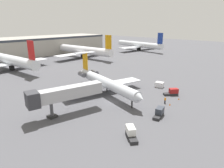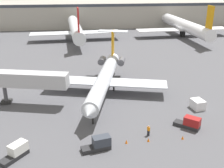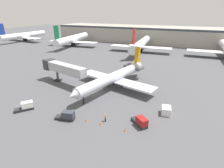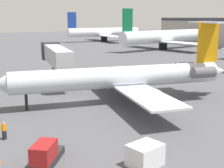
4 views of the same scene
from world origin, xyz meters
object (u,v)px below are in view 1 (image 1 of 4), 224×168
object	(u,v)px
jet_bridge	(62,94)
traffic_cone_mid	(164,108)
parked_airliner_centre	(11,60)
traffic_cone_far	(170,104)
ground_crew_marshaller	(165,100)
cargo_container_uld	(159,85)
baggage_tug_spare	(131,133)
regional_jet	(104,82)
parked_airliner_east_end	(139,45)
traffic_cone_near	(179,99)
baggage_tug_trailing	(159,113)
parked_airliner_east_mid	(83,50)
baggage_tug_lead	(172,92)

from	to	relation	value
jet_bridge	traffic_cone_mid	world-z (taller)	jet_bridge
traffic_cone_mid	parked_airliner_centre	size ratio (longest dim) A/B	0.01
traffic_cone_far	parked_airliner_centre	size ratio (longest dim) A/B	0.01
ground_crew_marshaller	cargo_container_uld	world-z (taller)	ground_crew_marshaller
baggage_tug_spare	cargo_container_uld	xyz separation A→B (m)	(29.10, 10.99, 0.00)
parked_airliner_centre	ground_crew_marshaller	bearing A→B (deg)	-80.47
regional_jet	parked_airliner_centre	world-z (taller)	parked_airliner_centre
parked_airliner_east_end	traffic_cone_mid	bearing A→B (deg)	-141.46
regional_jet	cargo_container_uld	size ratio (longest dim) A/B	11.50
baggage_tug_spare	traffic_cone_near	size ratio (longest dim) A/B	7.27
regional_jet	parked_airliner_centre	distance (m)	49.93
cargo_container_uld	traffic_cone_mid	world-z (taller)	cargo_container_uld
baggage_tug_trailing	parked_airliner_east_end	size ratio (longest dim) A/B	0.10
traffic_cone_near	traffic_cone_far	world-z (taller)	same
traffic_cone_mid	parked_airliner_east_end	distance (m)	103.61
parked_airliner_east_mid	jet_bridge	bearing A→B (deg)	-132.89
ground_crew_marshaller	parked_airliner_east_end	xyz separation A→B (m)	(77.41, 62.85, 3.33)
traffic_cone_far	parked_airliner_east_end	bearing A→B (deg)	39.63
jet_bridge	parked_airliner_centre	xyz separation A→B (m)	(10.05, 52.87, -0.47)
cargo_container_uld	jet_bridge	bearing A→B (deg)	169.81
baggage_tug_spare	parked_airliner_east_mid	size ratio (longest dim) A/B	0.09
jet_bridge	baggage_tug_lead	world-z (taller)	jet_bridge
traffic_cone_far	parked_airliner_east_end	distance (m)	101.05
cargo_container_uld	parked_airliner_east_end	size ratio (longest dim) A/B	0.07
regional_jet	baggage_tug_spare	size ratio (longest dim) A/B	7.88
cargo_container_uld	parked_airliner_centre	bearing A→B (deg)	110.52
cargo_container_uld	traffic_cone_far	size ratio (longest dim) A/B	4.99
regional_jet	traffic_cone_near	bearing A→B (deg)	-62.40
baggage_tug_spare	parked_airliner_centre	world-z (taller)	parked_airliner_centre
baggage_tug_trailing	traffic_cone_far	xyz separation A→B (m)	(7.14, 1.09, -0.56)
jet_bridge	cargo_container_uld	world-z (taller)	jet_bridge
traffic_cone_mid	parked_airliner_east_end	world-z (taller)	parked_airliner_east_end
cargo_container_uld	parked_airliner_east_end	distance (m)	86.50
ground_crew_marshaller	parked_airliner_east_end	world-z (taller)	parked_airliner_east_end
baggage_tug_spare	parked_airliner_centre	size ratio (longest dim) A/B	0.10
cargo_container_uld	parked_airliner_centre	distance (m)	62.69
cargo_container_uld	regional_jet	bearing A→B (deg)	149.89
parked_airliner_east_end	baggage_tug_spare	bearing A→B (deg)	-145.39
regional_jet	traffic_cone_mid	distance (m)	18.86
parked_airliner_east_mid	ground_crew_marshaller	bearing A→B (deg)	-113.64
baggage_tug_spare	parked_airliner_centre	bearing A→B (deg)	84.12
parked_airliner_east_mid	parked_airliner_east_end	size ratio (longest dim) A/B	1.06
ground_crew_marshaller	traffic_cone_far	distance (m)	1.70
baggage_tug_spare	cargo_container_uld	size ratio (longest dim) A/B	1.46
traffic_cone_far	baggage_tug_spare	bearing A→B (deg)	-174.76
baggage_tug_trailing	parked_airliner_east_end	world-z (taller)	parked_airliner_east_end
baggage_tug_lead	cargo_container_uld	size ratio (longest dim) A/B	1.44
traffic_cone_near	regional_jet	bearing A→B (deg)	117.60
traffic_cone_far	parked_airliner_east_mid	bearing A→B (deg)	66.59
baggage_tug_trailing	traffic_cone_mid	world-z (taller)	baggage_tug_trailing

